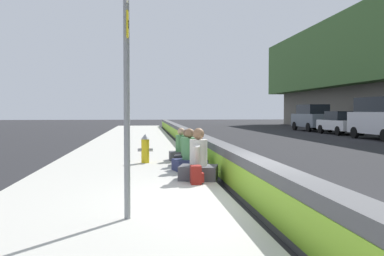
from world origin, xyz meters
The scene contains 13 objects.
ground_plane centered at (0.00, 0.00, 0.00)m, with size 160.00×160.00×0.00m, color #232326.
sidewalk_strip centered at (0.00, 2.65, 0.07)m, with size 80.00×4.40×0.14m, color #B5B2A8.
jersey_barrier centered at (0.00, 0.00, 0.42)m, with size 76.00×0.45×0.85m.
route_sign_post centered at (-1.12, 2.28, 2.21)m, with size 0.44×0.09×3.60m.
fire_hydrant centered at (5.75, 2.01, 0.59)m, with size 0.26×0.46×0.88m.
seated_person_foreground centered at (2.40, 0.80, 0.51)m, with size 0.91×1.00×1.19m.
seated_person_middle centered at (3.90, 0.85, 0.49)m, with size 0.84×0.93×1.12m.
seated_person_rear centered at (5.10, 0.79, 0.47)m, with size 0.72×0.82×1.05m.
seated_person_far centered at (6.34, 0.86, 0.47)m, with size 0.67×0.76×1.04m.
backpack centered at (1.79, 0.92, 0.33)m, with size 0.32×0.28×0.40m.
parked_car_fourth centered at (16.94, -12.15, 1.35)m, with size 5.17×2.26×2.56m.
parked_car_midline centered at (23.08, -12.33, 0.86)m, with size 4.52×2.00×1.71m.
parked_car_far centered at (28.48, -12.29, 1.18)m, with size 4.85×2.16×2.28m.
Camera 1 is at (-7.48, 2.03, 1.71)m, focal length 40.67 mm.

